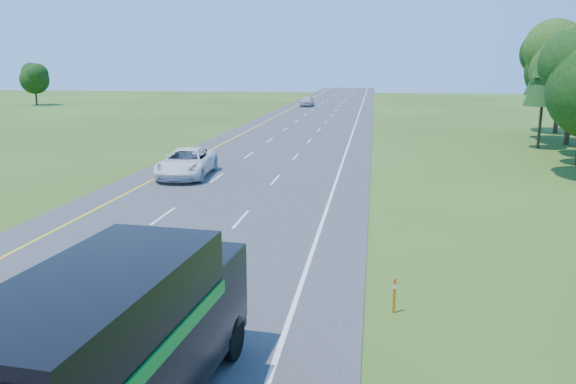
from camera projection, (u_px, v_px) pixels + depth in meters
The scene contains 6 objects.
road at pixel (279, 150), 45.75m from camera, with size 15.00×260.00×0.04m, color #38383A.
lane_markings at pixel (279, 150), 45.75m from camera, with size 11.15×260.00×0.01m.
horse_truck at pixel (120, 345), 10.12m from camera, with size 3.00×7.92×3.43m.
white_suv at pixel (187, 163), 34.79m from camera, with size 2.86×6.20×1.72m, color white.
far_car at pixel (307, 101), 93.94m from camera, with size 2.04×5.08×1.73m, color #B7B7BE.
delineator at pixel (394, 295), 15.67m from camera, with size 0.08×0.05×1.02m.
Camera 1 is at (7.59, 5.26, 6.81)m, focal length 35.00 mm.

